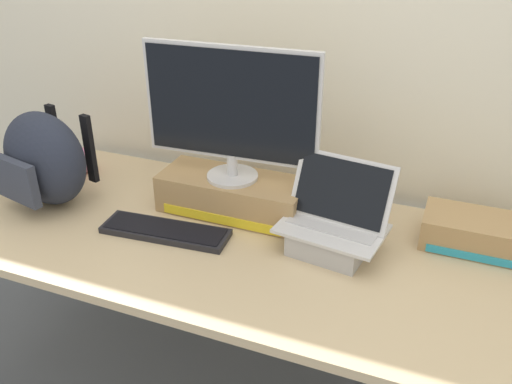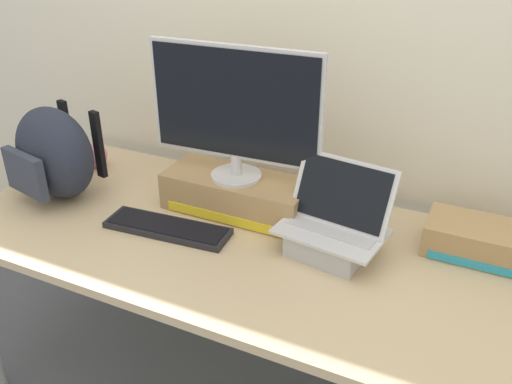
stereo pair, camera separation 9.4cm
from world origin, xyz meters
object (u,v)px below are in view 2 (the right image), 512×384
Objects in this scene: desktop_monitor at (235,110)px; external_keyboard at (167,228)px; toner_box_yellow at (237,194)px; plush_toy at (95,155)px; toner_box_cyan at (480,240)px; messenger_backpack at (54,154)px; open_laptop at (332,234)px.

desktop_monitor reaches higher than external_keyboard.
toner_box_yellow is 0.27m from external_keyboard.
toner_box_cyan is at bearing 0.35° from plush_toy.
messenger_backpack is 1.19× the size of toner_box_cyan.
external_keyboard is 0.61m from plush_toy.
desktop_monitor is 0.85m from toner_box_cyan.
toner_box_cyan is (1.42, 0.26, -0.12)m from messenger_backpack.
plush_toy is at bearing 113.01° from messenger_backpack.
toner_box_yellow is 0.66m from messenger_backpack.
desktop_monitor is at bearing -6.01° from plush_toy.
open_laptop is 0.80× the size of external_keyboard.
desktop_monitor is 1.82× the size of toner_box_cyan.
messenger_backpack is (-1.01, -0.08, 0.11)m from open_laptop.
open_laptop is at bearing 8.17° from external_keyboard.
desktop_monitor is 0.75m from plush_toy.
external_keyboard is at bearing -159.50° from open_laptop.
messenger_backpack reaches higher than plush_toy.
plush_toy is (-1.05, 0.17, -0.01)m from open_laptop.
external_keyboard is (-0.14, -0.22, -0.05)m from toner_box_yellow.
desktop_monitor is at bearing -85.96° from toner_box_yellow.
toner_box_yellow is 0.79m from toner_box_cyan.
messenger_backpack is (-0.63, -0.18, 0.10)m from toner_box_yellow.
external_keyboard is at bearing -126.75° from desktop_monitor.
plush_toy is at bearing -179.65° from toner_box_cyan.
toner_box_cyan is at bearing 31.05° from open_laptop.
desktop_monitor is at bearing 28.09° from messenger_backpack.
external_keyboard is (-0.14, -0.22, -0.36)m from desktop_monitor.
open_laptop is at bearing -14.60° from toner_box_yellow.
messenger_backpack is at bearing 170.64° from external_keyboard.
toner_box_yellow is at bearing 173.08° from open_laptop.
plush_toy is 0.31× the size of toner_box_cyan.
open_laptop is 1.07m from plush_toy.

